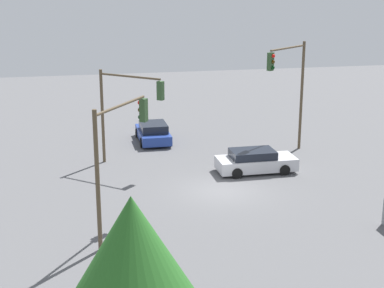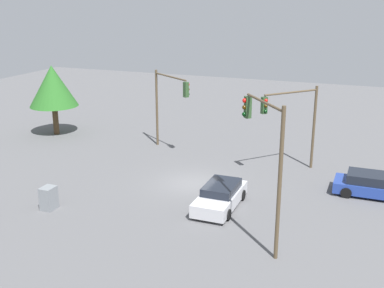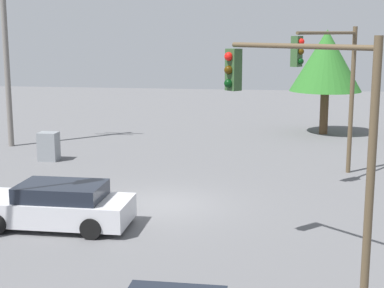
{
  "view_description": "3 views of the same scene",
  "coord_description": "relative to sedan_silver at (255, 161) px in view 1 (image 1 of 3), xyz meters",
  "views": [
    {
      "loc": [
        -7.63,
        -27.97,
        10.78
      ],
      "look_at": [
        -1.78,
        -0.57,
        2.82
      ],
      "focal_mm": 55.0,
      "sensor_mm": 36.0,
      "label": 1
    },
    {
      "loc": [
        25.99,
        10.19,
        11.18
      ],
      "look_at": [
        -1.98,
        -0.87,
        1.94
      ],
      "focal_mm": 45.0,
      "sensor_mm": 36.0,
      "label": 2
    },
    {
      "loc": [
        -3.83,
        18.56,
        5.71
      ],
      "look_at": [
        -0.95,
        -0.71,
        1.97
      ],
      "focal_mm": 55.0,
      "sensor_mm": 36.0,
      "label": 3
    }
  ],
  "objects": [
    {
      "name": "sedan_silver",
      "position": [
        0.0,
        0.0,
        0.0
      ],
      "size": [
        4.5,
        2.0,
        1.32
      ],
      "rotation": [
        0.0,
        0.0,
        -1.57
      ],
      "color": "silver",
      "rests_on": "ground_plane"
    },
    {
      "name": "ground_plane",
      "position": [
        -2.61,
        -2.63,
        -0.64
      ],
      "size": [
        80.0,
        80.0,
        0.0
      ],
      "primitive_type": "plane",
      "color": "#5B5B5E"
    },
    {
      "name": "sedan_blue",
      "position": [
        -4.78,
        7.6,
        0.0
      ],
      "size": [
        2.07,
        4.09,
        1.34
      ],
      "color": "#233D93",
      "rests_on": "ground_plane"
    },
    {
      "name": "traffic_signal_main",
      "position": [
        -7.01,
        2.58,
        3.27
      ],
      "size": [
        3.39,
        3.03,
        5.63
      ],
      "rotation": [
        0.0,
        0.0,
        -0.72
      ],
      "color": "brown",
      "rests_on": "ground_plane"
    },
    {
      "name": "traffic_signal_aux",
      "position": [
        3.16,
        3.13,
        4.1
      ],
      "size": [
        3.3,
        2.64,
        6.95
      ],
      "rotation": [
        0.0,
        0.0,
        3.8
      ],
      "color": "brown",
      "rests_on": "ground_plane"
    },
    {
      "name": "traffic_signal_cross",
      "position": [
        -8.34,
        -6.85,
        3.45
      ],
      "size": [
        2.63,
        3.69,
        5.9
      ],
      "rotation": [
        0.0,
        0.0,
        0.97
      ],
      "color": "brown",
      "rests_on": "ground_plane"
    },
    {
      "name": "tree_left",
      "position": [
        -8.94,
        -17.59,
        3.46
      ],
      "size": [
        3.98,
        3.98,
        5.82
      ],
      "color": "#4C3823",
      "rests_on": "ground_plane"
    }
  ]
}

